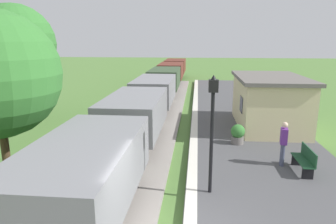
% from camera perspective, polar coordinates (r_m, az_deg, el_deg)
% --- Properties ---
extents(freight_train, '(2.50, 39.20, 2.12)m').
position_cam_1_polar(freight_train, '(24.14, -1.45, 4.97)').
color(freight_train, gray).
rests_on(freight_train, rail_near).
extents(station_hut, '(3.50, 5.80, 2.78)m').
position_cam_1_polar(station_hut, '(17.50, 18.29, 1.91)').
color(station_hut, beige).
rests_on(station_hut, platform_slab).
extents(bench_near_hut, '(0.42, 1.50, 0.91)m').
position_cam_1_polar(bench_near_hut, '(12.15, 24.22, -8.13)').
color(bench_near_hut, '#1E4C2D').
rests_on(bench_near_hut, platform_slab).
extents(bench_down_platform, '(0.42, 1.50, 0.91)m').
position_cam_1_polar(bench_down_platform, '(23.01, 15.25, 2.38)').
color(bench_down_platform, '#1E4C2D').
rests_on(bench_down_platform, platform_slab).
extents(person_waiting, '(0.30, 0.41, 1.71)m').
position_cam_1_polar(person_waiting, '(12.31, 20.79, -5.26)').
color(person_waiting, '#474C66').
rests_on(person_waiting, platform_slab).
extents(potted_planter, '(0.64, 0.64, 0.92)m').
position_cam_1_polar(potted_planter, '(14.37, 12.91, -3.99)').
color(potted_planter, slate).
rests_on(potted_planter, platform_slab).
extents(lamp_post_near, '(0.28, 0.28, 3.70)m').
position_cam_1_polar(lamp_post_near, '(9.12, 8.32, -0.28)').
color(lamp_post_near, black).
rests_on(lamp_post_near, platform_slab).
extents(tree_trackside_far, '(4.62, 4.62, 6.99)m').
position_cam_1_polar(tree_trackside_far, '(20.31, -26.68, 11.27)').
color(tree_trackside_far, '#4C3823').
rests_on(tree_trackside_far, ground).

